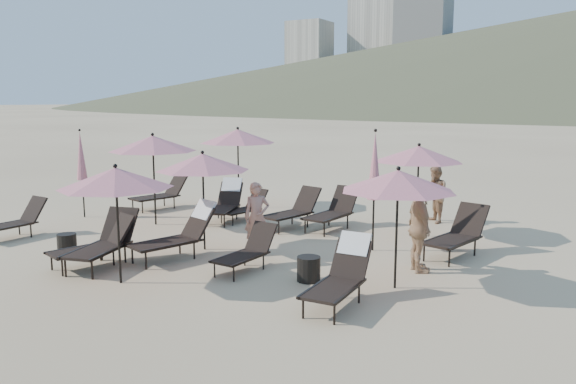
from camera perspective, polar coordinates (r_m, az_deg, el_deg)
The scene contains 27 objects.
ground at distance 11.13m, azimuth -8.38°, elevation -8.20°, with size 800.00×800.00×0.00m, color #D6BA8C.
hotel_skyline at distance 297.67m, azimuth 10.48°, elevation 13.15°, with size 109.00×82.00×55.00m.
lounger_0 at distance 15.22m, azimuth -26.02°, elevation -2.61°, with size 0.73×1.66×0.93m.
lounger_1 at distance 12.09m, azimuth -19.02°, elevation -4.97°, with size 1.09×1.80×0.97m.
lounger_2 at distance 12.00m, azimuth -18.17°, elevation -4.81°, with size 1.15×1.97×1.07m.
lounger_3 at distance 12.17m, azimuth -10.96°, elevation -4.03°, with size 1.21×1.99×1.17m.
lounger_4 at distance 11.14m, azimuth -4.20°, elevation -5.95°, with size 0.67×1.53×0.86m.
lounger_5 at distance 9.36m, azimuth 5.42°, elevation -8.25°, with size 0.69×1.75×1.07m.
lounger_6 at distance 17.86m, azimuth -12.75°, elevation -0.11°, with size 1.12×1.91×1.03m.
lounger_7 at distance 15.81m, azimuth -6.38°, elevation -0.95°, with size 1.15×1.90×1.12m.
lounger_8 at distance 15.69m, azimuth -4.36°, elevation -1.51°, with size 0.85×1.55×0.84m.
lounger_9 at distance 14.81m, azimuth 0.50°, elevation -1.81°, with size 1.05×1.87×1.02m.
lounger_10 at distance 14.66m, azimuth 4.57°, elevation -1.89°, with size 0.89×1.89×1.05m.
lounger_11 at distance 12.64m, azimuth 16.80°, elevation -4.07°, with size 1.11×1.95×1.06m.
umbrella_open_0 at distance 15.35m, azimuth -13.58°, elevation 4.80°, with size 2.31×2.31×2.48m.
umbrella_open_1 at distance 12.52m, azimuth -8.67°, elevation 3.01°, with size 2.08×2.08×2.24m.
umbrella_open_2 at distance 9.94m, azimuth 11.12°, elevation 1.13°, with size 2.04×2.04×2.20m.
umbrella_open_3 at distance 17.46m, azimuth -5.12°, elevation 5.66°, with size 2.35×2.35×2.53m.
umbrella_open_4 at distance 13.98m, azimuth 13.15°, elevation 3.78°, with size 2.15×2.15×2.31m.
umbrella_open_5 at distance 10.50m, azimuth -17.10°, elevation 1.37°, with size 2.05×2.05×2.21m.
umbrella_closed_0 at distance 12.45m, azimuth 8.79°, elevation 2.57°, with size 0.32×0.32×2.72m.
umbrella_closed_1 at distance 16.99m, azimuth -20.29°, elevation 3.44°, with size 0.30×0.30×2.54m.
side_table_0 at distance 13.30m, azimuth -21.54°, elevation -4.89°, with size 0.41×0.41×0.44m, color black.
side_table_1 at distance 10.53m, azimuth 2.11°, elevation -7.81°, with size 0.44×0.44×0.47m, color black.
beachgoer_a at distance 12.46m, azimuth -3.18°, elevation -2.55°, with size 0.56×0.37×1.55m, color tan.
beachgoer_b at distance 15.86m, azimuth 14.71°, elevation -0.25°, with size 0.76×0.59×1.56m, color #A67956.
beachgoer_c at distance 11.21m, azimuth 13.21°, elevation -3.58°, with size 1.03×0.43×1.75m, color tan.
Camera 1 is at (6.64, -8.29, 3.32)m, focal length 35.00 mm.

